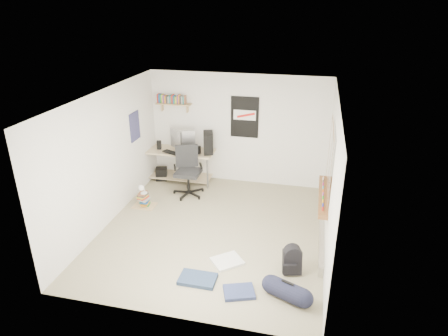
% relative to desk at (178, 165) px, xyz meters
% --- Properties ---
extents(floor, '(4.00, 4.50, 0.01)m').
position_rel_desk_xyz_m(floor, '(1.36, -1.99, -0.37)').
color(floor, gray).
rests_on(floor, ground).
extents(ceiling, '(4.00, 4.50, 0.01)m').
position_rel_desk_xyz_m(ceiling, '(1.36, -1.99, 2.14)').
color(ceiling, white).
rests_on(ceiling, ground).
extents(back_wall, '(4.00, 0.01, 2.50)m').
position_rel_desk_xyz_m(back_wall, '(1.36, 0.26, 0.89)').
color(back_wall, silver).
rests_on(back_wall, ground).
extents(left_wall, '(0.01, 4.50, 2.50)m').
position_rel_desk_xyz_m(left_wall, '(-0.64, -1.99, 0.89)').
color(left_wall, silver).
rests_on(left_wall, ground).
extents(right_wall, '(0.01, 4.50, 2.50)m').
position_rel_desk_xyz_m(right_wall, '(3.37, -1.99, 0.89)').
color(right_wall, silver).
rests_on(right_wall, ground).
extents(desk, '(1.82, 1.06, 0.78)m').
position_rel_desk_xyz_m(desk, '(0.00, 0.00, 0.00)').
color(desk, tan).
rests_on(desk, floor).
extents(monitor_left, '(0.37, 0.30, 0.42)m').
position_rel_desk_xyz_m(monitor_left, '(0.06, -0.20, 0.63)').
color(monitor_left, '#B5B5BB').
rests_on(monitor_left, desk).
extents(monitor_right, '(0.38, 0.23, 0.41)m').
position_rel_desk_xyz_m(monitor_right, '(0.30, -0.21, 0.62)').
color(monitor_right, '#A5A4A9').
rests_on(monitor_right, desk).
extents(pc_tower, '(0.32, 0.47, 0.45)m').
position_rel_desk_xyz_m(pc_tower, '(0.76, -0.07, 0.64)').
color(pc_tower, black).
rests_on(pc_tower, desk).
extents(keyboard, '(0.46, 0.32, 0.02)m').
position_rel_desk_xyz_m(keyboard, '(-0.03, -0.31, 0.43)').
color(keyboard, black).
rests_on(keyboard, desk).
extents(speaker_left, '(0.12, 0.12, 0.19)m').
position_rel_desk_xyz_m(speaker_left, '(-0.39, -0.13, 0.51)').
color(speaker_left, black).
rests_on(speaker_left, desk).
extents(speaker_right, '(0.09, 0.09, 0.18)m').
position_rel_desk_xyz_m(speaker_right, '(0.57, -0.23, 0.50)').
color(speaker_right, black).
rests_on(speaker_right, desk).
extents(office_chair, '(0.92, 0.92, 1.08)m').
position_rel_desk_xyz_m(office_chair, '(0.48, -0.70, 0.12)').
color(office_chair, black).
rests_on(office_chair, floor).
extents(wall_shelf, '(0.80, 0.22, 0.24)m').
position_rel_desk_xyz_m(wall_shelf, '(-0.09, 0.15, 1.42)').
color(wall_shelf, tan).
rests_on(wall_shelf, back_wall).
extents(poster_back_wall, '(0.62, 0.03, 0.92)m').
position_rel_desk_xyz_m(poster_back_wall, '(1.51, 0.24, 1.19)').
color(poster_back_wall, black).
rests_on(poster_back_wall, back_wall).
extents(poster_left_wall, '(0.02, 0.42, 0.60)m').
position_rel_desk_xyz_m(poster_left_wall, '(-0.62, -0.79, 1.14)').
color(poster_left_wall, navy).
rests_on(poster_left_wall, left_wall).
extents(window, '(0.10, 1.50, 1.26)m').
position_rel_desk_xyz_m(window, '(3.31, -1.69, 1.08)').
color(window, brown).
rests_on(window, right_wall).
extents(baseboard_heater, '(0.08, 2.50, 0.18)m').
position_rel_desk_xyz_m(baseboard_heater, '(3.32, -1.69, -0.28)').
color(baseboard_heater, '#B7B2A8').
rests_on(baseboard_heater, floor).
extents(backpack, '(0.33, 0.29, 0.38)m').
position_rel_desk_xyz_m(backpack, '(2.87, -2.92, -0.16)').
color(backpack, black).
rests_on(backpack, floor).
extents(duffel_bag, '(0.36, 0.36, 0.53)m').
position_rel_desk_xyz_m(duffel_bag, '(2.85, -3.53, -0.22)').
color(duffel_bag, black).
rests_on(duffel_bag, floor).
extents(tshirt, '(0.60, 0.59, 0.04)m').
position_rel_desk_xyz_m(tshirt, '(1.83, -2.89, -0.34)').
color(tshirt, silver).
rests_on(tshirt, floor).
extents(jeans_a, '(0.56, 0.36, 0.06)m').
position_rel_desk_xyz_m(jeans_a, '(1.50, -3.44, -0.33)').
color(jeans_a, '#22314D').
rests_on(jeans_a, floor).
extents(jeans_b, '(0.53, 0.46, 0.06)m').
position_rel_desk_xyz_m(jeans_b, '(2.17, -3.58, -0.34)').
color(jeans_b, navy).
rests_on(jeans_b, floor).
extents(book_stack, '(0.48, 0.44, 0.27)m').
position_rel_desk_xyz_m(book_stack, '(-0.26, -1.42, -0.21)').
color(book_stack, olive).
rests_on(book_stack, floor).
extents(desk_lamp, '(0.17, 0.24, 0.22)m').
position_rel_desk_xyz_m(desk_lamp, '(-0.24, -1.44, 0.02)').
color(desk_lamp, silver).
rests_on(desk_lamp, book_stack).
extents(subwoofer, '(0.32, 0.32, 0.29)m').
position_rel_desk_xyz_m(subwoofer, '(-0.39, -0.10, -0.22)').
color(subwoofer, black).
rests_on(subwoofer, floor).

